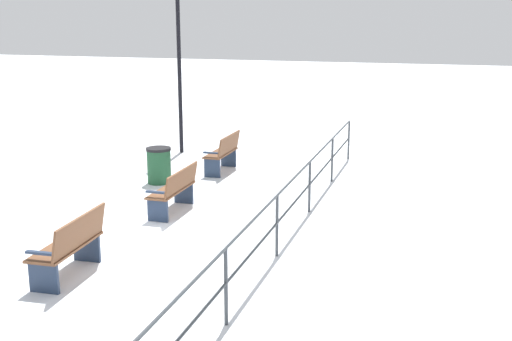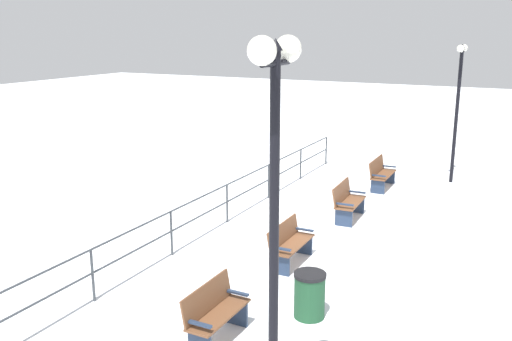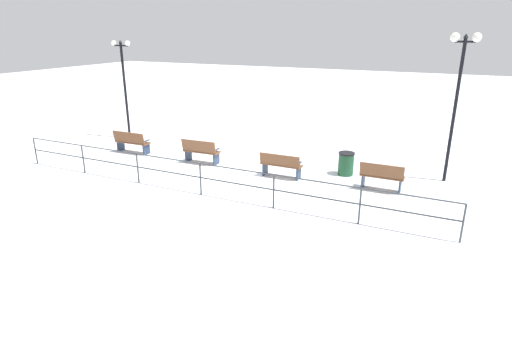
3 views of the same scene
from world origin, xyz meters
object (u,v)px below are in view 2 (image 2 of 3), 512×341
at_px(bench_third, 347,201).
at_px(lamppost_middle, 458,93).
at_px(bench_nearest, 215,312).
at_px(lamppost_near, 275,167).
at_px(bench_fourth, 381,173).
at_px(trash_bin, 310,295).
at_px(bench_second, 290,243).

height_order(bench_third, lamppost_middle, lamppost_middle).
height_order(bench_nearest, lamppost_near, lamppost_near).
bearing_deg(bench_fourth, bench_nearest, -90.64).
relative_size(bench_third, trash_bin, 1.76).
bearing_deg(lamppost_near, bench_nearest, 136.04).
bearing_deg(bench_third, trash_bin, -81.22).
height_order(bench_third, bench_fourth, bench_third).
bearing_deg(lamppost_middle, bench_second, -103.63).
xyz_separation_m(bench_fourth, lamppost_near, (1.87, -11.84, 2.98)).
relative_size(bench_third, lamppost_near, 0.30).
bearing_deg(trash_bin, bench_third, 101.27).
xyz_separation_m(lamppost_middle, trash_bin, (-0.81, -10.41, -2.48)).
relative_size(bench_second, lamppost_middle, 0.33).
xyz_separation_m(lamppost_near, trash_bin, (-0.81, 3.19, -3.05)).
bearing_deg(bench_nearest, bench_third, 90.31).
bearing_deg(trash_bin, bench_fourth, 96.97).
distance_m(bench_second, bench_fourth, 6.69).
height_order(bench_third, lamppost_near, lamppost_near).
xyz_separation_m(bench_nearest, bench_fourth, (-0.00, 10.04, -0.01)).
bearing_deg(lamppost_near, bench_fourth, 98.97).
height_order(bench_fourth, lamppost_middle, lamppost_middle).
xyz_separation_m(bench_nearest, lamppost_middle, (1.87, 11.80, 2.41)).
xyz_separation_m(bench_second, lamppost_middle, (2.05, 8.45, 2.43)).
bearing_deg(bench_nearest, bench_fourth, 90.32).
bearing_deg(lamppost_middle, trash_bin, -94.45).
bearing_deg(bench_fourth, lamppost_near, -81.67).
height_order(bench_nearest, bench_second, bench_nearest).
bearing_deg(bench_nearest, bench_second, 93.41).
bearing_deg(trash_bin, bench_second, 122.30).
bearing_deg(lamppost_middle, lamppost_near, -90.00).
height_order(lamppost_near, trash_bin, lamppost_near).
relative_size(bench_nearest, trash_bin, 1.66).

